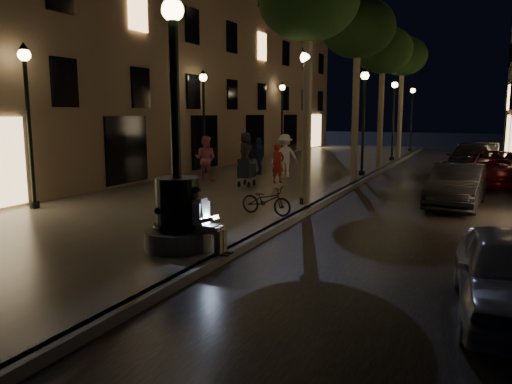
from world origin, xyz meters
The scene contains 30 objects.
ground centered at (0.00, 15.00, 0.00)m, with size 120.00×120.00×0.00m, color black.
cobble_lane centered at (3.00, 15.00, 0.01)m, with size 6.00×45.00×0.02m, color black.
promenade centered at (-4.00, 15.00, 0.10)m, with size 8.00×45.00×0.20m, color #68645B.
curb_strip centered at (0.00, 15.00, 0.10)m, with size 0.25×45.00×0.20m, color #59595B.
building_left centered at (-12.00, 18.00, 7.50)m, with size 8.00×36.00×15.00m, color #846852.
fountain_lamppost centered at (-1.00, 2.00, 1.21)m, with size 1.40×1.40×5.21m.
seated_man_laptop centered at (-0.39, 2.00, 0.91)m, with size 0.97×0.33×1.34m.
tree_near centered at (-0.25, 8.00, 6.24)m, with size 3.00×3.00×7.30m.
tree_second centered at (-0.20, 14.00, 6.33)m, with size 3.00×3.00×7.40m.
tree_third centered at (-0.30, 20.00, 6.14)m, with size 3.00×3.00×7.20m.
tree_far centered at (-0.22, 26.00, 6.43)m, with size 3.00×3.00×7.50m.
lamp_curb_a centered at (-0.30, 8.00, 3.24)m, with size 0.36×0.36×4.81m.
lamp_curb_b centered at (-0.30, 16.00, 3.24)m, with size 0.36×0.36×4.81m.
lamp_curb_c centered at (-0.30, 24.00, 3.24)m, with size 0.36×0.36×4.81m.
lamp_curb_d centered at (-0.30, 32.00, 3.24)m, with size 0.36×0.36×4.81m.
lamp_left_a centered at (-7.40, 4.00, 3.24)m, with size 0.36×0.36×4.81m.
lamp_left_b centered at (-7.40, 14.00, 3.24)m, with size 0.36×0.36×4.81m.
lamp_left_c centered at (-7.40, 24.00, 3.24)m, with size 0.36×0.36×4.81m.
stroller centered at (-3.59, 10.71, 0.79)m, with size 0.58×1.17×1.19m.
car_front centered at (5.20, 1.50, 0.64)m, with size 1.52×3.78×1.29m, color #AAABB2.
car_second centered at (4.00, 10.58, 0.69)m, with size 1.47×4.21×1.39m, color black.
car_third centered at (5.20, 16.54, 0.72)m, with size 2.38×5.15×1.43m, color maroon.
car_rear centered at (4.20, 19.35, 0.77)m, with size 2.14×5.28×1.53m, color #2D2D32.
car_fifth centered at (4.77, 24.86, 0.66)m, with size 1.39×3.98×1.31m, color #ADACA7.
pedestrian_red centered at (-2.83, 12.05, 0.99)m, with size 0.58×0.38×1.59m, color #B02723.
pedestrian_pink centered at (-5.78, 11.33, 1.14)m, with size 0.91×0.71×1.88m, color #D26F80.
pedestrian_white centered at (-3.32, 14.08, 1.15)m, with size 1.22×0.70×1.89m, color white.
pedestrian_blue centered at (-4.74, 14.42, 1.05)m, with size 1.00×0.41×1.70m, color navy.
pedestrian_dark centered at (-5.95, 15.51, 1.14)m, with size 0.92×0.60×1.88m, color #303034.
bicycle centered at (-0.72, 5.99, 0.60)m, with size 0.54×1.54×0.81m, color black.
Camera 1 is at (4.71, -6.57, 3.01)m, focal length 35.00 mm.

